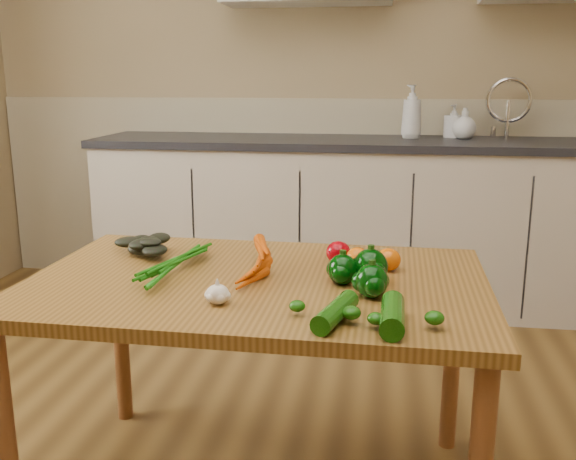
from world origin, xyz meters
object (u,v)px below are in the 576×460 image
(pepper_a, at_px, (343,270))
(pepper_b, at_px, (371,267))
(table, at_px, (257,304))
(garlic_bulb, at_px, (218,294))
(soap_bottle_a, at_px, (412,112))
(pepper_c, at_px, (372,281))
(carrot_bunch, at_px, (231,264))
(tomato_c, at_px, (388,260))
(zucchini_b, at_px, (335,312))
(leafy_greens, at_px, (144,240))
(tomato_a, at_px, (338,252))
(soap_bottle_b, at_px, (454,121))
(tomato_b, at_px, (357,258))
(zucchini_a, at_px, (392,315))
(soap_bottle_c, at_px, (465,123))

(pepper_a, bearing_deg, pepper_b, 11.17)
(table, height_order, garlic_bulb, garlic_bulb)
(soap_bottle_a, xyz_separation_m, pepper_c, (-0.16, -1.97, -0.32))
(carrot_bunch, bearing_deg, garlic_bulb, -83.73)
(tomato_c, xyz_separation_m, zucchini_b, (-0.12, -0.42, -0.01))
(leafy_greens, bearing_deg, zucchini_b, -37.11)
(leafy_greens, xyz_separation_m, tomato_a, (0.61, -0.01, -0.01))
(soap_bottle_a, relative_size, pepper_c, 3.32)
(soap_bottle_b, xyz_separation_m, zucchini_b, (-0.46, -2.23, -0.29))
(tomato_b, bearing_deg, zucchini_a, -77.59)
(carrot_bunch, distance_m, zucchini_b, 0.45)
(soap_bottle_b, bearing_deg, zucchini_a, -65.78)
(garlic_bulb, xyz_separation_m, zucchini_b, (0.30, -0.08, -0.00))
(pepper_a, bearing_deg, tomato_c, 49.23)
(table, relative_size, zucchini_b, 6.70)
(garlic_bulb, xyz_separation_m, tomato_c, (0.42, 0.34, 0.01))
(soap_bottle_a, bearing_deg, zucchini_b, 53.77)
(soap_bottle_a, xyz_separation_m, tomato_c, (-0.12, -1.73, -0.33))
(soap_bottle_a, distance_m, pepper_c, 2.00)
(soap_bottle_b, relative_size, garlic_bulb, 3.03)
(pepper_b, relative_size, zucchini_b, 0.50)
(soap_bottle_a, height_order, soap_bottle_b, soap_bottle_a)
(garlic_bulb, distance_m, pepper_b, 0.43)
(soap_bottle_b, xyz_separation_m, zucchini_a, (-0.33, -2.24, -0.28))
(tomato_a, bearing_deg, soap_bottle_b, 74.33)
(leafy_greens, relative_size, tomato_b, 2.69)
(soap_bottle_c, bearing_deg, tomato_c, -87.38)
(pepper_a, height_order, tomato_c, pepper_a)
(tomato_b, bearing_deg, soap_bottle_c, 74.43)
(garlic_bulb, distance_m, pepper_c, 0.39)
(leafy_greens, bearing_deg, soap_bottle_b, 57.75)
(soap_bottle_c, bearing_deg, zucchini_b, -87.99)
(carrot_bunch, relative_size, pepper_a, 2.91)
(garlic_bulb, xyz_separation_m, tomato_a, (0.27, 0.40, 0.01))
(leafy_greens, xyz_separation_m, pepper_b, (0.71, -0.19, 0.00))
(zucchini_b, bearing_deg, tomato_b, 86.03)
(leafy_greens, height_order, tomato_a, leafy_greens)
(tomato_b, relative_size, zucchini_b, 0.35)
(soap_bottle_b, height_order, carrot_bunch, soap_bottle_b)
(soap_bottle_b, xyz_separation_m, soap_bottle_c, (0.05, -0.06, -0.01))
(pepper_b, relative_size, pepper_c, 1.11)
(soap_bottle_b, distance_m, zucchini_a, 2.28)
(table, bearing_deg, pepper_a, -2.92)
(soap_bottle_a, bearing_deg, garlic_bulb, 45.65)
(leafy_greens, distance_m, zucchini_b, 0.80)
(pepper_c, xyz_separation_m, tomato_b, (-0.05, 0.25, -0.01))
(soap_bottle_a, bearing_deg, tomato_b, 53.21)
(pepper_c, bearing_deg, zucchini_a, -75.22)
(leafy_greens, relative_size, pepper_b, 1.92)
(tomato_b, xyz_separation_m, zucchini_a, (0.10, -0.45, -0.00))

